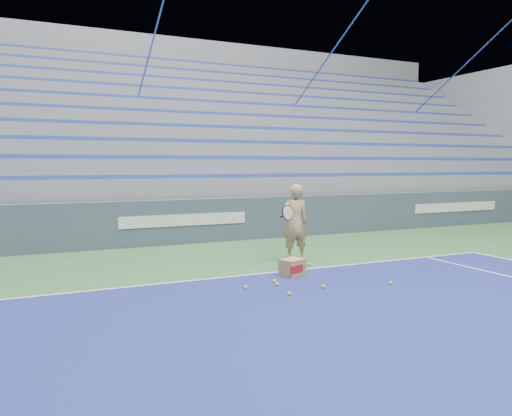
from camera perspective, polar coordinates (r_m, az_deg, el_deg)
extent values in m
cube|color=white|center=(8.89, -1.02, -7.66)|extent=(10.97, 0.05, 0.00)
cube|color=#3D4B5D|center=(12.53, -8.35, -1.53)|extent=(30.00, 0.30, 1.10)
cube|color=white|center=(12.37, -8.14, -1.38)|extent=(3.20, 0.02, 0.28)
cube|color=white|center=(17.21, 21.96, 0.09)|extent=(3.40, 0.02, 0.28)
cube|color=gray|center=(16.92, -12.65, 0.09)|extent=(30.00, 8.50, 1.10)
cube|color=gray|center=(16.88, -12.70, 2.79)|extent=(30.00, 8.50, 0.50)
cube|color=#2D47A5|center=(13.10, -9.23, 3.59)|extent=(29.60, 0.42, 0.11)
cube|color=gray|center=(17.28, -13.03, 4.50)|extent=(30.00, 7.65, 0.50)
cube|color=#2D47A5|center=(13.92, -10.19, 5.71)|extent=(29.60, 0.42, 0.11)
cube|color=gray|center=(17.70, -13.34, 6.12)|extent=(30.00, 6.80, 0.50)
cube|color=#2D47A5|center=(14.76, -11.05, 7.59)|extent=(29.60, 0.42, 0.11)
cube|color=gray|center=(18.14, -13.63, 7.66)|extent=(30.00, 5.95, 0.50)
cube|color=#2D47A5|center=(15.62, -11.82, 9.27)|extent=(29.60, 0.42, 0.11)
cube|color=gray|center=(18.58, -13.92, 9.13)|extent=(30.00, 5.10, 0.50)
cube|color=#2D47A5|center=(16.49, -12.51, 10.77)|extent=(29.60, 0.42, 0.11)
cube|color=gray|center=(19.04, -14.19, 10.53)|extent=(30.00, 4.25, 0.50)
cube|color=#2D47A5|center=(17.37, -13.15, 12.12)|extent=(29.60, 0.42, 0.11)
cube|color=gray|center=(19.51, -14.45, 11.87)|extent=(30.00, 3.40, 0.50)
cube|color=#2D47A5|center=(18.26, -13.72, 13.33)|extent=(29.60, 0.42, 0.11)
cube|color=gray|center=(20.00, -14.70, 13.14)|extent=(30.00, 2.55, 0.50)
cube|color=#2D47A5|center=(19.17, -14.25, 14.43)|extent=(29.60, 0.42, 0.11)
cube|color=gray|center=(20.49, -14.95, 14.35)|extent=(30.00, 1.70, 0.50)
cube|color=#2D47A5|center=(20.08, -14.73, 15.43)|extent=(29.60, 0.42, 0.11)
cube|color=gray|center=(20.99, -15.18, 15.50)|extent=(30.00, 0.85, 0.50)
cube|color=#2D47A5|center=(21.00, -15.18, 16.34)|extent=(29.60, 0.42, 0.11)
cube|color=gray|center=(24.90, 24.06, 7.07)|extent=(0.30, 8.80, 6.10)
cube|color=gray|center=(21.40, -15.36, 9.34)|extent=(31.00, 0.40, 7.30)
cylinder|color=#2F55A5|center=(17.07, -12.92, 13.76)|extent=(0.05, 8.53, 5.04)
cylinder|color=#2F55A5|center=(19.21, 5.37, 12.87)|extent=(0.05, 8.53, 5.04)
cylinder|color=#2F55A5|center=(22.77, 18.84, 11.38)|extent=(0.05, 8.53, 5.04)
imported|color=tan|center=(10.19, 4.46, -1.68)|extent=(0.60, 0.43, 1.56)
cylinder|color=black|center=(9.78, 3.38, -0.95)|extent=(0.12, 0.27, 0.08)
cylinder|color=beige|center=(9.48, 3.64, -0.54)|extent=(0.29, 0.16, 0.28)
torus|color=black|center=(9.48, 3.64, -0.54)|extent=(0.31, 0.18, 0.30)
cube|color=#AC8253|center=(8.85, 4.18, -6.81)|extent=(0.50, 0.44, 0.31)
cube|color=#B21E19|center=(8.71, 4.69, -7.00)|extent=(0.31, 0.13, 0.14)
sphere|color=#ABD52B|center=(8.13, 2.40, -8.72)|extent=(0.07, 0.07, 0.07)
sphere|color=#ABD52B|center=(9.77, 6.10, -6.42)|extent=(0.07, 0.07, 0.07)
sphere|color=#ABD52B|center=(8.05, 7.69, -8.92)|extent=(0.07, 0.07, 0.07)
sphere|color=#ABD52B|center=(7.93, -1.17, -9.08)|extent=(0.07, 0.07, 0.07)
sphere|color=#ABD52B|center=(8.49, 15.14, -8.31)|extent=(0.07, 0.07, 0.07)
sphere|color=#ABD52B|center=(8.36, 2.13, -8.35)|extent=(0.07, 0.07, 0.07)
sphere|color=#ABD52B|center=(7.58, 3.83, -9.76)|extent=(0.07, 0.07, 0.07)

